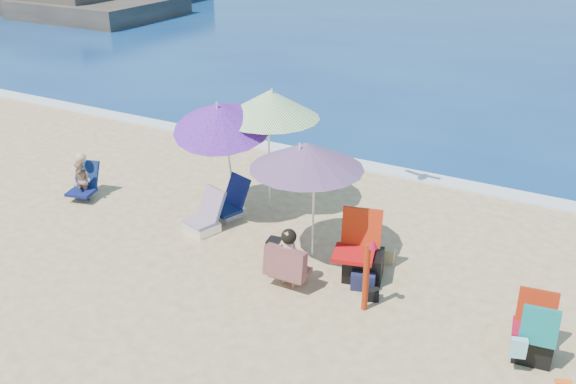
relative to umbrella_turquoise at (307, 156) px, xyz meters
The scene contains 17 objects.
ground 2.05m from the umbrella_turquoise, 93.50° to the right, with size 120.00×120.00×0.00m.
foam 4.52m from the umbrella_turquoise, 90.80° to the left, with size 120.00×0.50×0.04m.
umbrella_turquoise is the anchor object (origin of this frame).
umbrella_striped 1.93m from the umbrella_turquoise, 137.43° to the left, with size 1.80×1.80×2.38m.
umbrella_blue 2.09m from the umbrella_turquoise, 163.18° to the left, with size 2.23×2.27×2.40m.
furled_umbrella 2.04m from the umbrella_turquoise, 31.41° to the right, with size 0.22×0.16×1.18m.
chair_navy 2.64m from the umbrella_turquoise, 160.49° to the left, with size 0.73×0.85×0.73m.
chair_rainbow 2.60m from the umbrella_turquoise, behind, with size 0.69×0.77×0.74m.
camp_chair_left 1.82m from the umbrella_turquoise, ahead, with size 0.83×0.84×1.08m.
camp_chair_right 4.08m from the umbrella_turquoise, 12.71° to the right, with size 0.59×0.83×0.90m.
person_center 1.61m from the umbrella_turquoise, 80.54° to the right, with size 0.66×0.54×0.97m.
person_left 5.07m from the umbrella_turquoise, behind, with size 0.67×0.78×0.89m.
bag_black_a 1.76m from the umbrella_turquoise, 168.58° to the right, with size 0.38×0.30×0.25m.
bag_tan 2.13m from the umbrella_turquoise, 23.96° to the left, with size 0.34×0.27×0.26m.
bag_navy_b 2.08m from the umbrella_turquoise, 16.73° to the right, with size 0.43×0.37×0.27m.
bag_black_b 2.31m from the umbrella_turquoise, 23.04° to the right, with size 0.27×0.24×0.18m.
orange_item 4.67m from the umbrella_turquoise, 15.08° to the right, with size 0.22×0.16×0.03m.
Camera 1 is at (4.18, -7.10, 5.39)m, focal length 39.45 mm.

